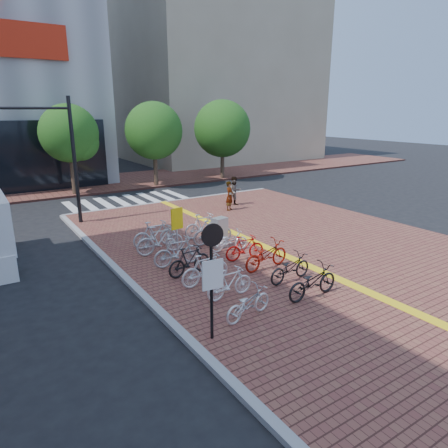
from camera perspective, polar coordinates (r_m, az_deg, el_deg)
ground at (r=14.41m, az=4.19°, el=-7.25°), size 120.00×120.00×0.00m
sidewalk at (r=13.58m, az=28.08°, el=-10.39°), size 14.00×34.00×0.15m
tactile_strip at (r=12.74m, az=25.87°, el=-11.41°), size 0.40×34.00×0.01m
kerb_west at (r=8.85m, az=2.99°, el=-23.32°), size 0.25×34.00×0.15m
kerb_north at (r=25.70m, az=-6.70°, el=3.30°), size 14.00×0.25×0.15m
far_sidewalk at (r=32.99m, az=-18.50°, el=5.40°), size 70.00×8.00×0.15m
building_beige at (r=49.97m, az=-1.64°, el=19.81°), size 20.00×18.00×18.00m
crosswalk at (r=26.57m, az=-13.48°, el=3.23°), size 7.50×4.00×0.01m
street_trees at (r=30.92m, az=-8.13°, el=12.92°), size 16.20×4.60×6.35m
bike_0 at (r=11.15m, az=3.47°, el=-11.22°), size 1.73×0.86×0.87m
bike_1 at (r=12.21m, az=0.82°, el=-8.42°), size 1.61×0.48×0.97m
bike_2 at (r=13.08m, az=-2.69°, el=-6.45°), size 1.80×0.56×1.07m
bike_3 at (r=13.89m, az=-4.96°, el=-5.25°), size 1.74×0.66×1.02m
bike_4 at (r=14.69m, az=-6.67°, el=-3.91°), size 1.88×0.65×1.11m
bike_5 at (r=15.96m, az=-9.14°, el=-2.26°), size 1.98×0.68×1.17m
bike_6 at (r=16.78m, az=-9.84°, el=-1.44°), size 1.91×0.63×1.13m
bike_7 at (r=12.52m, az=12.54°, el=-8.04°), size 1.96×0.72×1.02m
bike_8 at (r=13.54m, az=9.43°, el=-6.19°), size 1.81×0.75×0.93m
bike_9 at (r=14.43m, az=6.05°, el=-4.42°), size 2.01×0.84×1.03m
bike_10 at (r=15.21m, az=2.99°, el=-3.40°), size 1.65×0.69×0.96m
bike_11 at (r=16.18m, az=0.73°, el=-2.41°), size 1.67×0.86×0.84m
bike_12 at (r=16.92m, az=-1.62°, el=-1.16°), size 1.84×0.73×1.07m
bike_13 at (r=17.87m, az=-3.01°, el=-0.20°), size 1.83×0.53×1.10m
pedestrian_a at (r=22.68m, az=0.81°, el=4.04°), size 0.72×0.66×1.65m
pedestrian_b at (r=23.85m, az=1.54°, el=4.72°), size 0.95×0.80×1.73m
utility_box at (r=16.51m, az=-0.61°, el=-1.24°), size 0.66×0.53×1.27m
yellow_sign at (r=15.46m, az=-6.72°, el=0.15°), size 0.52×0.16×1.93m
notice_sign at (r=9.55m, az=-1.70°, el=-6.34°), size 0.56×0.16×3.01m
traffic_light_pole at (r=20.76m, az=-24.77°, el=11.07°), size 3.31×1.28×6.17m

